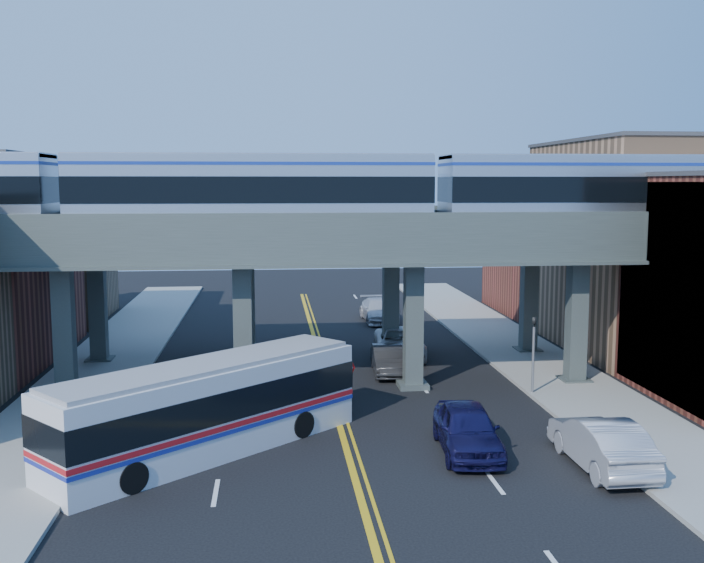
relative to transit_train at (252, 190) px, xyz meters
The scene contains 18 objects.
ground 12.80m from the transit_train, 66.63° to the right, with size 120.00×120.00×0.00m, color black.
sidewalk_west 12.46m from the transit_train, 166.04° to the left, with size 5.00×70.00×0.16m, color gray.
sidewalk_east 17.73m from the transit_train, ahead, with size 5.00×70.00×0.16m, color gray.
building_west_c 26.39m from the transit_train, 125.62° to the left, with size 8.00×10.00×8.00m, color #966E4D.
building_east_b 23.61m from the transit_train, 20.02° to the left, with size 8.00×14.00×12.00m, color #966E4D.
building_east_c 30.77m from the transit_train, 43.72° to the left, with size 8.00×10.00×9.00m, color brown.
mural_panel 19.02m from the transit_train, 12.52° to the right, with size 0.10×9.50×9.50m, color teal.
elevated_viaduct_near 4.52m from the transit_train, ahead, with size 52.00×3.60×7.40m.
elevated_viaduct_far 8.33m from the transit_train, 63.72° to the left, with size 52.00×3.60×7.40m.
transit_train is the anchor object (origin of this frame).
stop_sign 9.86m from the transit_train, 53.08° to the right, with size 0.76×0.09×2.63m.
traffic_signal 14.64m from the transit_train, ahead, with size 0.15×0.18×4.10m.
transit_bus 11.38m from the transit_train, 100.46° to the right, with size 11.08×10.26×3.19m.
car_lane_a 14.72m from the transit_train, 49.66° to the right, with size 2.07×5.15×1.75m, color #100F38.
car_lane_b 11.30m from the transit_train, 22.88° to the left, with size 1.51×4.34×1.43m, color #27282A.
car_lane_c 13.31m from the transit_train, 39.26° to the left, with size 2.69×5.84×1.62m, color silver.
car_lane_d 21.55m from the transit_train, 65.11° to the left, with size 2.21×5.44×1.58m, color #BCBCC1.
car_parked_curb 18.41m from the transit_train, 42.93° to the right, with size 1.87×5.37×1.77m, color #A5A4A8.
Camera 1 is at (-2.68, -27.98, 9.72)m, focal length 40.00 mm.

